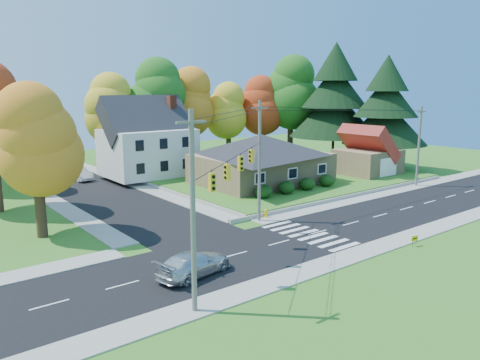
# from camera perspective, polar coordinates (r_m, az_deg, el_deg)

# --- Properties ---
(ground) EXTENTS (120.00, 120.00, 0.00)m
(ground) POSITION_cam_1_polar(r_m,az_deg,el_deg) (36.77, 9.41, -6.34)
(ground) COLOR #3D7923
(road_main) EXTENTS (90.00, 8.00, 0.02)m
(road_main) POSITION_cam_1_polar(r_m,az_deg,el_deg) (36.77, 9.41, -6.32)
(road_main) COLOR black
(road_main) RESTS_ON ground
(road_cross) EXTENTS (8.00, 44.00, 0.02)m
(road_cross) POSITION_cam_1_polar(r_m,az_deg,el_deg) (53.87, -17.66, -1.13)
(road_cross) COLOR black
(road_cross) RESTS_ON ground
(sidewalk_north) EXTENTS (90.00, 2.00, 0.08)m
(sidewalk_north) POSITION_cam_1_polar(r_m,az_deg,el_deg) (40.15, 4.15, -4.66)
(sidewalk_north) COLOR #9C9A90
(sidewalk_north) RESTS_ON ground
(sidewalk_south) EXTENTS (90.00, 2.00, 0.08)m
(sidewalk_south) POSITION_cam_1_polar(r_m,az_deg,el_deg) (33.77, 15.71, -8.13)
(sidewalk_south) COLOR #9C9A90
(sidewalk_south) RESTS_ON ground
(lawn) EXTENTS (30.00, 30.00, 0.50)m
(lawn) POSITION_cam_1_polar(r_m,az_deg,el_deg) (60.20, 3.13, 0.85)
(lawn) COLOR #3D7923
(lawn) RESTS_ON ground
(ranch_house) EXTENTS (14.60, 10.60, 5.40)m
(ranch_house) POSITION_cam_1_polar(r_m,az_deg,el_deg) (52.75, 2.64, 2.73)
(ranch_house) COLOR tan
(ranch_house) RESTS_ON lawn
(colonial_house) EXTENTS (10.40, 8.40, 9.60)m
(colonial_house) POSITION_cam_1_polar(r_m,az_deg,el_deg) (58.14, -11.18, 4.61)
(colonial_house) COLOR silver
(colonial_house) RESTS_ON lawn
(garage) EXTENTS (7.30, 6.30, 4.60)m
(garage) POSITION_cam_1_polar(r_m,az_deg,el_deg) (60.30, 15.34, 2.99)
(garage) COLOR tan
(garage) RESTS_ON lawn
(hedge_row) EXTENTS (10.70, 1.70, 1.27)m
(hedge_row) POSITION_cam_1_polar(r_m,az_deg,el_deg) (48.31, 6.96, -0.68)
(hedge_row) COLOR #163A10
(hedge_row) RESTS_ON lawn
(traffic_infrastructure) EXTENTS (38.10, 10.66, 10.00)m
(traffic_infrastructure) POSITION_cam_1_polar(r_m,az_deg,el_deg) (36.39, 7.94, 1.86)
(traffic_infrastructure) COLOR #666059
(traffic_infrastructure) RESTS_ON ground
(tree_lot_0) EXTENTS (6.72, 6.72, 12.51)m
(tree_lot_0) POSITION_cam_1_polar(r_m,az_deg,el_deg) (62.45, -15.52, 8.29)
(tree_lot_0) COLOR #3F2A19
(tree_lot_0) RESTS_ON lawn
(tree_lot_1) EXTENTS (7.84, 7.84, 14.60)m
(tree_lot_1) POSITION_cam_1_polar(r_m,az_deg,el_deg) (64.07, -10.21, 9.74)
(tree_lot_1) COLOR #3F2A19
(tree_lot_1) RESTS_ON lawn
(tree_lot_2) EXTENTS (7.28, 7.28, 13.56)m
(tree_lot_2) POSITION_cam_1_polar(r_m,az_deg,el_deg) (67.95, -6.06, 9.37)
(tree_lot_2) COLOR #3F2A19
(tree_lot_2) RESTS_ON lawn
(tree_lot_3) EXTENTS (6.16, 6.16, 11.47)m
(tree_lot_3) POSITION_cam_1_polar(r_m,az_deg,el_deg) (70.56, -1.42, 8.42)
(tree_lot_3) COLOR #3F2A19
(tree_lot_3) RESTS_ON lawn
(tree_lot_4) EXTENTS (6.72, 6.72, 12.51)m
(tree_lot_4) POSITION_cam_1_polar(r_m,az_deg,el_deg) (73.50, 2.85, 9.03)
(tree_lot_4) COLOR #3F2A19
(tree_lot_4) RESTS_ON lawn
(tree_lot_5) EXTENTS (8.40, 8.40, 15.64)m
(tree_lot_5) POSITION_cam_1_polar(r_m,az_deg,el_deg) (74.68, 6.25, 10.51)
(tree_lot_5) COLOR #3F2A19
(tree_lot_5) RESTS_ON lawn
(conifer_east_a) EXTENTS (12.80, 12.80, 16.96)m
(conifer_east_a) POSITION_cam_1_polar(r_m,az_deg,el_deg) (69.94, 11.46, 9.61)
(conifer_east_a) COLOR #3F2A19
(conifer_east_a) RESTS_ON lawn
(conifer_east_b) EXTENTS (11.20, 11.20, 14.84)m
(conifer_east_b) POSITION_cam_1_polar(r_m,az_deg,el_deg) (65.86, 17.34, 8.29)
(conifer_east_b) COLOR #3F2A19
(conifer_east_b) RESTS_ON lawn
(tree_west_0) EXTENTS (6.16, 6.16, 11.47)m
(tree_west_0) POSITION_cam_1_polar(r_m,az_deg,el_deg) (36.90, -23.73, 4.30)
(tree_west_0) COLOR #3F2A19
(tree_west_0) RESTS_ON ground
(silver_sedan) EXTENTS (5.29, 2.97, 1.45)m
(silver_sedan) POSITION_cam_1_polar(r_m,az_deg,el_deg) (28.21, -5.61, -10.10)
(silver_sedan) COLOR silver
(silver_sedan) RESTS_ON road_main
(white_car) EXTENTS (2.21, 4.93, 1.57)m
(white_car) POSITION_cam_1_polar(r_m,az_deg,el_deg) (59.82, -19.09, 0.73)
(white_car) COLOR silver
(white_car) RESTS_ON road_cross
(fire_hydrant) EXTENTS (0.44, 0.35, 0.78)m
(fire_hydrant) POSITION_cam_1_polar(r_m,az_deg,el_deg) (40.24, 3.17, -4.12)
(fire_hydrant) COLOR #E7C204
(fire_hydrant) RESTS_ON ground
(yard_sign) EXTENTS (0.61, 0.13, 0.77)m
(yard_sign) POSITION_cam_1_polar(r_m,az_deg,el_deg) (35.30, 20.52, -6.72)
(yard_sign) COLOR black
(yard_sign) RESTS_ON ground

